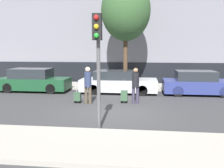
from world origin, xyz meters
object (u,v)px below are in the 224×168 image
(pedestrian_right, at_px, (136,83))
(bare_tree_near_crossing, at_px, (126,11))
(pedestrian_left, at_px, (88,83))
(trolley_right, at_px, (124,96))
(traffic_light, at_px, (98,49))
(parked_bicycle, at_px, (125,81))
(trolley_left, at_px, (77,97))
(parked_car_1, at_px, (118,82))
(parked_car_2, at_px, (197,83))
(parked_car_0, at_px, (34,81))

(pedestrian_right, distance_m, bare_tree_near_crossing, 6.05)
(pedestrian_left, height_order, trolley_right, pedestrian_left)
(traffic_light, bearing_deg, parked_bicycle, 88.41)
(trolley_right, height_order, parked_bicycle, trolley_right)
(trolley_right, relative_size, traffic_light, 0.31)
(pedestrian_left, distance_m, trolley_left, 0.89)
(parked_car_1, distance_m, parked_bicycle, 2.04)
(parked_car_2, distance_m, trolley_right, 4.95)
(pedestrian_right, xyz_separation_m, parked_bicycle, (-0.82, 4.88, -0.50))
(parked_car_0, xyz_separation_m, trolley_right, (5.88, -2.75, -0.30))
(trolley_left, xyz_separation_m, trolley_right, (2.27, 0.29, 0.05))
(parked_car_2, height_order, pedestrian_right, pedestrian_right)
(parked_car_1, bearing_deg, parked_bicycle, 81.35)
(trolley_right, xyz_separation_m, traffic_light, (-0.52, -4.25, 2.28))
(bare_tree_near_crossing, bearing_deg, parked_bicycle, 92.33)
(parked_car_0, height_order, pedestrian_left, pedestrian_left)
(trolley_left, xyz_separation_m, pedestrian_right, (2.82, 0.28, 0.67))
(trolley_left, relative_size, traffic_light, 0.29)
(trolley_right, distance_m, traffic_light, 4.85)
(pedestrian_left, bearing_deg, parked_car_2, 35.43)
(trolley_left, relative_size, parked_bicycle, 0.60)
(parked_car_0, xyz_separation_m, parked_car_2, (9.92, 0.10, -0.02))
(parked_car_0, xyz_separation_m, pedestrian_left, (4.16, -3.10, 0.36))
(trolley_left, height_order, trolley_right, trolley_right)
(parked_car_1, xyz_separation_m, pedestrian_left, (-1.15, -3.21, 0.38))
(trolley_right, bearing_deg, traffic_light, -97.04)
(pedestrian_right, bearing_deg, trolley_right, -179.94)
(pedestrian_left, bearing_deg, trolley_left, -179.93)
(traffic_light, bearing_deg, parked_car_0, 127.43)
(pedestrian_left, xyz_separation_m, trolley_right, (1.72, 0.35, -0.65))
(parked_car_0, distance_m, trolley_right, 6.50)
(parked_car_0, distance_m, parked_car_1, 5.31)
(parked_car_1, relative_size, pedestrian_left, 2.54)
(traffic_light, relative_size, bare_tree_near_crossing, 0.54)
(trolley_left, bearing_deg, parked_car_1, 61.70)
(parked_car_1, relative_size, trolley_left, 4.26)
(pedestrian_right, height_order, parked_bicycle, pedestrian_right)
(parked_car_1, xyz_separation_m, bare_tree_near_crossing, (0.33, 1.54, 4.41))
(parked_car_2, distance_m, bare_tree_near_crossing, 6.34)
(parked_car_0, bearing_deg, traffic_light, -52.57)
(pedestrian_left, bearing_deg, trolley_right, 17.83)
(parked_car_2, bearing_deg, trolley_left, -153.55)
(parked_car_1, bearing_deg, parked_car_0, -178.84)
(pedestrian_left, xyz_separation_m, pedestrian_right, (2.27, 0.34, -0.03))
(parked_car_1, height_order, trolley_left, parked_car_1)
(pedestrian_right, height_order, bare_tree_near_crossing, bare_tree_near_crossing)
(parked_car_0, height_order, parked_car_2, parked_car_0)
(trolley_left, distance_m, pedestrian_right, 2.91)
(pedestrian_right, bearing_deg, traffic_light, -103.27)
(parked_car_1, relative_size, bare_tree_near_crossing, 0.66)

